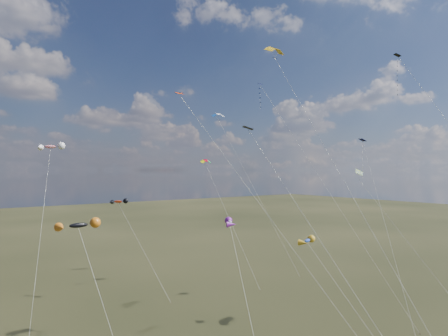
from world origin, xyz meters
TOP-DOWN VIEW (x-y plane):
  - diamond_black_high at (29.15, 10.43)m, footprint 5.56×23.86m
  - diamond_navy_tall at (15.01, 25.81)m, footprint 1.24×27.08m
  - diamond_black_mid at (-6.49, -0.65)m, footprint 6.30×15.37m
  - diamond_navy_right at (13.93, 7.50)m, footprint 7.96×12.28m
  - diamond_orange_center at (-4.86, 8.33)m, footprint 11.35×18.41m
  - parafoil_yellow at (3.34, 12.29)m, footprint 6.71×26.83m
  - parafoil_blue_white at (14.99, 40.16)m, footprint 8.92×15.06m
  - parafoil_striped at (14.05, 8.35)m, footprint 7.49×13.22m
  - parafoil_tricolor at (9.08, 35.57)m, footprint 3.71×11.93m
  - novelty_black_orange at (-17.99, 16.99)m, footprint 3.97×8.75m
  - novelty_orange_black at (-6.79, 35.52)m, footprint 5.94×9.40m
  - novelty_white_purple at (-4.43, 10.90)m, footprint 5.15×12.01m
  - novelty_redwhite_stripe at (-14.57, 43.59)m, footprint 8.05×18.70m
  - novelty_blue_yellow at (3.72, 7.64)m, footprint 2.93×10.50m

SIDE VIEW (x-z plane):
  - novelty_blue_yellow at x=3.72m, z-range 5.25..16.76m
  - novelty_white_purple at x=-4.43m, z-range 6.41..20.16m
  - novelty_black_orange at x=-17.99m, z-range 6.41..20.46m
  - novelty_orange_black at x=-6.79m, z-range 6.71..21.18m
  - diamond_black_mid at x=-6.49m, z-range 4.69..27.10m
  - diamond_orange_center at x=-4.86m, z-range 4.34..31.28m
  - parafoil_striped at x=14.05m, z-range 8.99..28.42m
  - diamond_navy_right at x=13.93m, z-range 7.44..30.13m
  - parafoil_tricolor at x=9.08m, z-range 9.80..30.71m
  - novelty_redwhite_stripe at x=-14.57m, z-range 10.79..33.83m
  - diamond_navy_tall at x=15.01m, z-range 11.76..45.14m
  - parafoil_blue_white at x=14.99m, z-range 14.30..44.40m
  - diamond_black_high at x=29.15m, z-range 13.08..49.88m
  - parafoil_yellow at x=3.34m, z-range 16.09..49.93m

